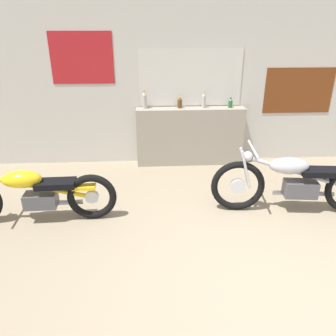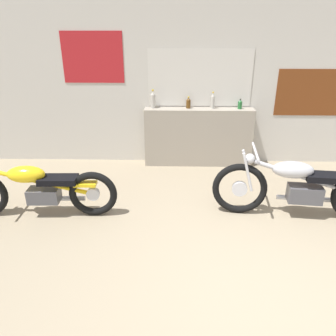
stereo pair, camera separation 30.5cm
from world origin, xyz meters
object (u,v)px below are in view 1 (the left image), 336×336
object	(u,v)px
motorcycle_silver	(296,182)
motorcycle_yellow	(34,194)
bottle_left_center	(180,103)
bottle_leftmost	(144,100)
bottle_center	(204,100)
bottle_right_center	(230,103)

from	to	relation	value
motorcycle_silver	motorcycle_yellow	world-z (taller)	motorcycle_silver
motorcycle_silver	bottle_left_center	bearing A→B (deg)	127.79
bottle_leftmost	bottle_center	distance (m)	1.03
motorcycle_silver	motorcycle_yellow	xyz separation A→B (m)	(-3.42, -0.05, -0.04)
bottle_left_center	motorcycle_yellow	bearing A→B (deg)	-137.22
bottle_right_center	motorcycle_yellow	size ratio (longest dim) A/B	0.08
bottle_left_center	bottle_center	world-z (taller)	bottle_center
bottle_left_center	motorcycle_silver	bearing A→B (deg)	-52.21
bottle_right_center	motorcycle_yellow	world-z (taller)	bottle_right_center
bottle_leftmost	bottle_right_center	world-z (taller)	bottle_leftmost
bottle_leftmost	bottle_left_center	xyz separation A→B (m)	(0.61, -0.00, -0.05)
bottle_left_center	motorcycle_silver	world-z (taller)	bottle_left_center
bottle_right_center	motorcycle_yellow	distance (m)	3.51
bottle_leftmost	motorcycle_yellow	size ratio (longest dim) A/B	0.15
bottle_right_center	motorcycle_yellow	xyz separation A→B (m)	(-2.90, -1.84, -0.71)
bottle_leftmost	bottle_right_center	distance (m)	1.50
bottle_left_center	motorcycle_silver	xyz separation A→B (m)	(1.40, -1.81, -0.68)
bottle_left_center	bottle_right_center	xyz separation A→B (m)	(0.88, -0.02, -0.01)
bottle_leftmost	bottle_right_center	xyz separation A→B (m)	(1.50, -0.03, -0.07)
bottle_center	motorcycle_yellow	world-z (taller)	bottle_center
bottle_leftmost	motorcycle_yellow	distance (m)	2.46
bottle_leftmost	bottle_right_center	size ratio (longest dim) A/B	1.87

